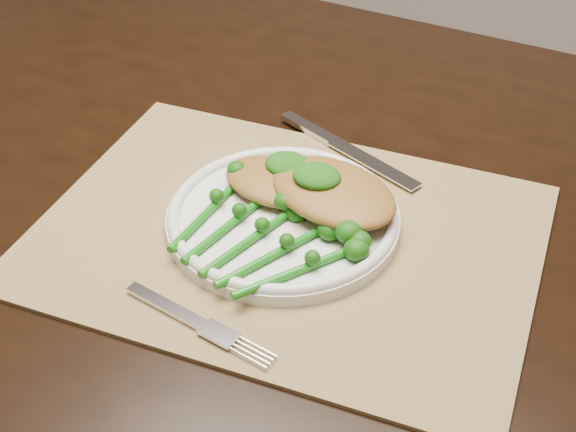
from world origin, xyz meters
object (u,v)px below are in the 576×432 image
at_px(dining_table, 251,377).
at_px(placemat, 287,236).
at_px(chicken_fillet_left, 275,181).
at_px(dinner_plate, 283,217).
at_px(broccolini_bundle, 249,241).

xyz_separation_m(dining_table, placemat, (0.10, -0.09, 0.38)).
xyz_separation_m(placemat, chicken_fillet_left, (-0.04, 0.04, 0.03)).
bearing_deg(dinner_plate, broccolini_bundle, -98.96).
distance_m(dinner_plate, chicken_fillet_left, 0.04).
bearing_deg(dinner_plate, placemat, -49.50).
bearing_deg(broccolini_bundle, dinner_plate, 99.46).
distance_m(dining_table, chicken_fillet_left, 0.41).
distance_m(placemat, broccolini_bundle, 0.05).
relative_size(placemat, chicken_fillet_left, 4.33).
height_order(dining_table, placemat, placemat).
xyz_separation_m(dinner_plate, chicken_fillet_left, (-0.03, 0.03, 0.01)).
xyz_separation_m(dinner_plate, broccolini_bundle, (-0.01, -0.06, 0.01)).
relative_size(dinner_plate, broccolini_bundle, 1.18).
bearing_deg(dining_table, broccolini_bundle, -57.07).
distance_m(dinner_plate, broccolini_bundle, 0.06).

